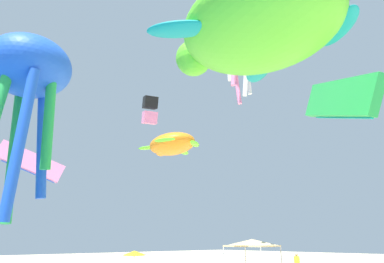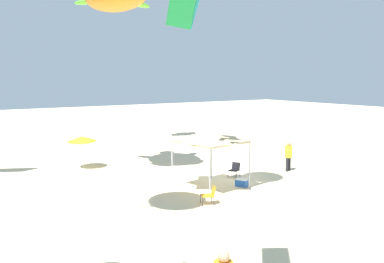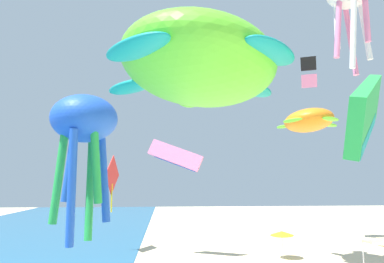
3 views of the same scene
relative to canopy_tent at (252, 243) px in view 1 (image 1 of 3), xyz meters
The scene contains 10 objects.
canopy_tent is the anchor object (origin of this frame).
beach_umbrella 9.07m from the canopy_tent, 27.07° to the left, with size 1.78×1.77×2.11m.
person_kite_handler 6.40m from the canopy_tent, 85.45° to the right, with size 0.44×0.48×1.85m.
kite_parafoil_pink 16.01m from the canopy_tent, 54.43° to the left, with size 1.71×4.46×2.73m.
kite_octopus_white 13.54m from the canopy_tent, 126.06° to the left, with size 2.36×2.36×5.24m.
kite_turtle_orange 9.86m from the canopy_tent, 24.56° to the left, with size 5.66×5.22×1.96m.
kite_box_black 20.55m from the canopy_tent, ahead, with size 2.21×2.06×3.49m.
kite_parafoil_green 14.11m from the canopy_tent, 143.11° to the left, with size 4.10×2.90×2.85m.
kite_octopus_blue 17.90m from the canopy_tent, 102.53° to the left, with size 2.85×2.85×6.32m.
kite_turtle_lime 17.08m from the canopy_tent, 129.65° to the left, with size 6.21×5.59×2.38m.
Camera 1 is at (-16.62, 21.59, 2.80)m, focal length 32.36 mm.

